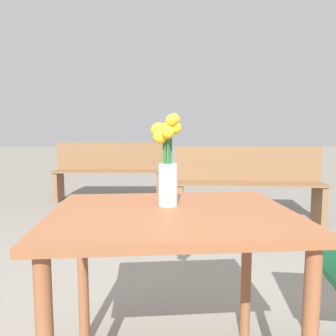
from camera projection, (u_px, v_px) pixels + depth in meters
table_front at (172, 239)px, 1.25m from camera, size 0.95×0.77×0.73m
flower_vase at (167, 163)px, 1.31m from camera, size 0.12×0.13×0.37m
bench_near at (248, 180)px, 3.74m from camera, size 1.69×0.53×0.85m
bench_middle at (109, 169)px, 4.86m from camera, size 1.61×0.42×0.85m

